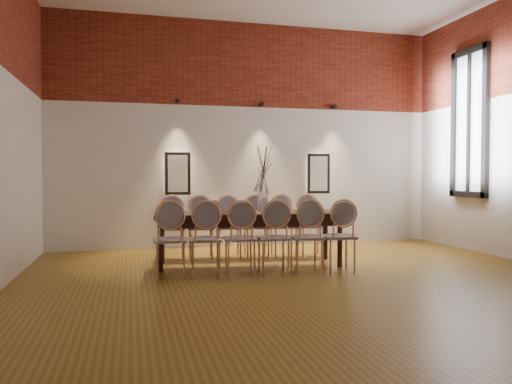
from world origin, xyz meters
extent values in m
cube|color=olive|center=(0.00, 0.00, -0.01)|extent=(7.00, 7.00, 0.02)
cube|color=silver|center=(0.00, 3.55, 2.00)|extent=(7.00, 0.10, 4.00)
cube|color=maroon|center=(0.00, 3.48, 3.25)|extent=(7.00, 0.02, 1.50)
cube|color=#FFEAC6|center=(-1.30, 3.45, 1.30)|extent=(0.36, 0.06, 0.66)
cube|color=#FFEAC6|center=(1.30, 3.45, 1.30)|extent=(0.36, 0.06, 0.66)
cylinder|color=black|center=(-1.30, 3.42, 2.55)|extent=(0.08, 0.10, 0.08)
cylinder|color=black|center=(0.20, 3.42, 2.55)|extent=(0.08, 0.10, 0.08)
cylinder|color=black|center=(1.60, 3.42, 2.55)|extent=(0.08, 0.10, 0.08)
cube|color=silver|center=(3.46, 2.00, 2.15)|extent=(0.02, 0.78, 2.38)
cube|color=black|center=(3.44, 2.00, 2.15)|extent=(0.08, 0.90, 2.50)
cube|color=black|center=(3.44, 2.00, 2.15)|extent=(0.06, 0.06, 2.40)
cube|color=black|center=(-0.47, 1.55, 0.38)|extent=(2.67, 1.07, 0.75)
cylinder|color=silver|center=(-0.28, 1.54, 0.90)|extent=(0.14, 0.14, 0.30)
ellipsoid|color=brown|center=(-0.99, 1.55, 0.84)|extent=(0.24, 0.24, 0.18)
cube|color=#9B106F|center=(-0.54, 1.56, 0.77)|extent=(0.28, 0.20, 0.03)
camera|label=1|loc=(-2.10, -5.28, 1.28)|focal=35.00mm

